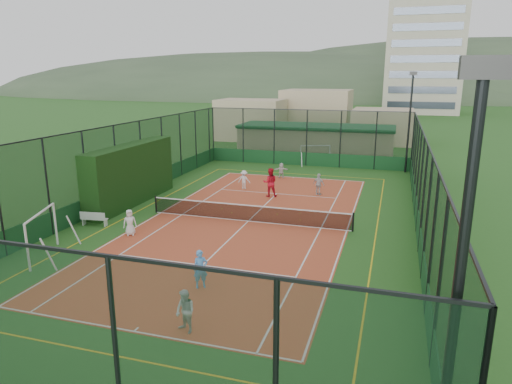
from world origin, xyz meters
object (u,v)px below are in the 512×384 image
(clubhouse, at_px, (316,141))
(child_far_right, at_px, (319,184))
(floodlight_se, at_px, (451,343))
(apartment_tower, at_px, (425,40))
(child_near_right, at_px, (185,312))
(futsal_goal_near, at_px, (42,235))
(child_near_mid, at_px, (201,269))
(floodlight_ne, at_px, (409,123))
(child_near_left, at_px, (130,222))
(white_bench, at_px, (94,218))
(coach, at_px, (270,182))
(futsal_goal_far, at_px, (315,155))
(child_far_left, at_px, (244,180))
(child_far_back, at_px, (281,170))

(clubhouse, bearing_deg, child_far_right, -79.40)
(floodlight_se, distance_m, clubhouse, 39.63)
(apartment_tower, relative_size, child_near_right, 20.88)
(futsal_goal_near, bearing_deg, child_near_right, -133.18)
(child_near_mid, xyz_separation_m, child_far_right, (2.04, 15.27, -0.01))
(clubhouse, bearing_deg, floodlight_ne, -32.12)
(futsal_goal_near, relative_size, child_near_left, 2.37)
(white_bench, distance_m, child_near_right, 12.53)
(child_near_left, height_order, coach, coach)
(futsal_goal_far, bearing_deg, child_near_mid, -109.75)
(child_far_left, bearing_deg, apartment_tower, -104.39)
(child_near_left, xyz_separation_m, child_far_back, (4.16, 15.34, -0.07))
(floodlight_ne, distance_m, coach, 14.49)
(floodlight_se, distance_m, apartment_tower, 99.26)
(floodlight_se, distance_m, child_far_left, 26.35)
(clubhouse, distance_m, child_far_back, 10.67)
(futsal_goal_far, bearing_deg, floodlight_se, -96.90)
(futsal_goal_far, distance_m, child_near_left, 22.26)
(floodlight_ne, bearing_deg, child_far_back, -151.41)
(floodlight_ne, height_order, white_bench, floodlight_ne)
(child_near_right, bearing_deg, child_far_right, 112.63)
(futsal_goal_near, relative_size, coach, 1.65)
(clubhouse, height_order, child_far_back, clubhouse)
(floodlight_ne, bearing_deg, floodlight_se, -90.00)
(floodlight_ne, relative_size, child_near_left, 6.09)
(floodlight_se, distance_m, futsal_goal_near, 18.47)
(floodlight_se, xyz_separation_m, futsal_goal_far, (-7.88, 34.16, -3.24))
(futsal_goal_near, xyz_separation_m, child_far_left, (4.65, 14.61, -0.34))
(futsal_goal_far, bearing_deg, clubhouse, 79.30)
(child_near_left, distance_m, coach, 10.66)
(child_near_right, height_order, coach, coach)
(floodlight_ne, xyz_separation_m, apartment_tower, (3.40, 65.40, 10.88))
(child_far_left, bearing_deg, white_bench, 59.38)
(white_bench, bearing_deg, coach, 42.03)
(futsal_goal_far, xyz_separation_m, coach, (-0.97, -11.99, 0.10))
(floodlight_se, xyz_separation_m, white_bench, (-16.40, 13.46, -3.71))
(apartment_tower, relative_size, futsal_goal_near, 9.35)
(floodlight_se, relative_size, clubhouse, 0.54)
(floodlight_ne, xyz_separation_m, coach, (-8.85, -11.03, -3.14))
(futsal_goal_near, height_order, futsal_goal_far, futsal_goal_near)
(futsal_goal_near, relative_size, child_far_right, 2.15)
(child_far_left, height_order, coach, coach)
(clubhouse, distance_m, child_far_right, 15.36)
(child_near_left, relative_size, child_far_left, 0.99)
(apartment_tower, xyz_separation_m, child_far_back, (-12.92, -70.59, -14.38))
(floodlight_ne, height_order, child_far_right, floodlight_ne)
(coach, bearing_deg, child_near_right, 78.34)
(child_far_right, bearing_deg, clubhouse, -57.15)
(child_far_back, bearing_deg, futsal_goal_near, 58.67)
(futsal_goal_far, bearing_deg, coach, -114.54)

